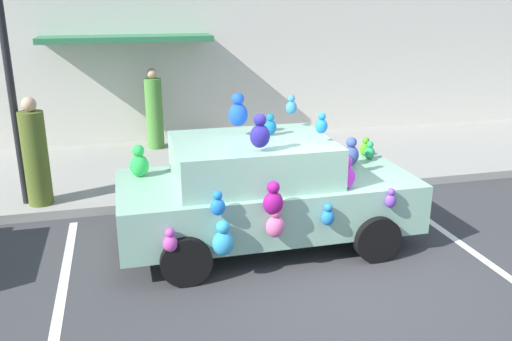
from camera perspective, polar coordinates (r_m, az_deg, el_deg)
name	(u,v)px	position (r m, az deg, el deg)	size (l,w,h in m)	color
ground_plane	(340,284)	(6.90, 8.92, -11.80)	(60.00, 60.00, 0.00)	#38383A
sidewalk	(247,163)	(11.26, -0.95, 0.81)	(24.00, 4.00, 0.15)	gray
storefront_building	(224,6)	(12.85, -3.44, 17.04)	(24.00, 1.25, 6.40)	beige
parking_stripe_front	(446,233)	(8.64, 19.55, -6.28)	(0.12, 3.60, 0.01)	silver
parking_stripe_rear	(64,278)	(7.36, -19.67, -10.67)	(0.12, 3.60, 0.01)	silver
plush_covered_car	(263,190)	(7.56, 0.72, -2.11)	(4.12, 2.16, 2.15)	#88B69D
teddy_bear_on_sidewalk	(310,158)	(10.48, 5.78, 1.28)	(0.29, 0.24, 0.55)	#9E723D
street_lamp_post	(5,48)	(9.14, -25.07, 11.71)	(0.28, 0.28, 4.13)	black
pedestrian_near_shopfront	(154,112)	(12.15, -10.75, 6.15)	(0.37, 0.37, 1.78)	#488837
pedestrian_walking_past	(36,156)	(9.30, -22.35, 1.41)	(0.39, 0.39, 1.77)	#4D5C22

